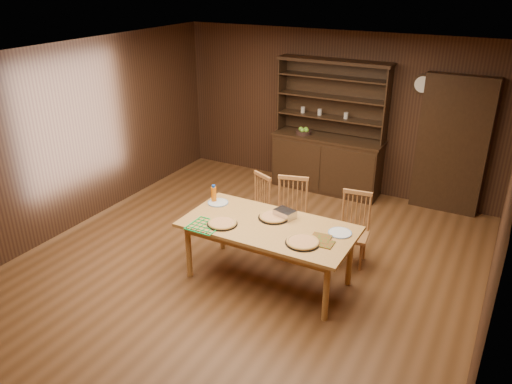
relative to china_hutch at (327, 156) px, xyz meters
The scene contains 20 objects.
floor 2.82m from the china_hutch, 89.99° to the right, with size 6.00×6.00×0.00m, color brown.
room_shell 2.92m from the china_hutch, 89.99° to the right, with size 6.00×6.00×6.00m.
china_hutch is the anchor object (origin of this frame).
doorway 1.96m from the china_hutch, ahead, with size 1.00×0.18×2.10m, color black.
wall_clock 1.89m from the china_hutch, ahead, with size 0.30×0.05×0.30m.
dining_table 2.94m from the china_hutch, 82.40° to the right, with size 2.01×1.00×0.75m.
chair_left 2.01m from the china_hutch, 97.22° to the right, with size 0.49×0.48×0.91m.
chair_center 2.14m from the china_hutch, 81.46° to the right, with size 0.51×0.50×1.03m.
chair_right 2.29m from the china_hutch, 60.42° to the right, with size 0.43×0.42×0.95m.
pizza_left 3.16m from the china_hutch, 91.67° to the right, with size 0.36×0.36×0.04m.
pizza_right 3.24m from the china_hutch, 73.77° to the right, with size 0.38×0.38×0.04m.
pizza_center 2.75m from the china_hutch, 82.41° to the right, with size 0.38×0.38×0.04m.
cooling_rack 3.30m from the china_hutch, 94.27° to the right, with size 0.34×0.34×0.02m, color green, non-canonical shape.
plate_left 2.73m from the china_hutch, 99.38° to the right, with size 0.26×0.26×0.02m.
plate_right 2.96m from the china_hutch, 66.36° to the right, with size 0.27×0.27×0.02m.
foil_dish 2.69m from the china_hutch, 79.94° to the right, with size 0.24×0.17×0.10m, color silver.
juice_bottle 2.74m from the china_hutch, 100.89° to the right, with size 0.07×0.07×0.23m.
pot_holder_a 3.21m from the china_hutch, 69.58° to the right, with size 0.19×0.19×0.01m, color #A61C13.
pot_holder_b 3.11m from the china_hutch, 70.43° to the right, with size 0.21×0.21×0.02m, color #A61C13.
fruit_bowl 0.57m from the china_hutch, behind, with size 0.26×0.26×0.12m.
Camera 1 is at (2.70, -4.72, 3.46)m, focal length 35.00 mm.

